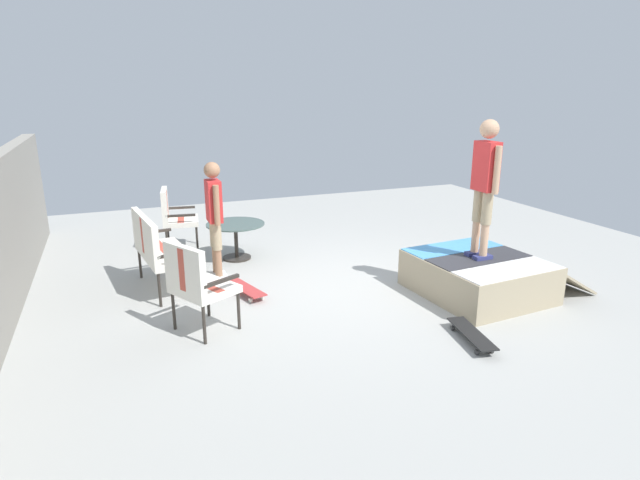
% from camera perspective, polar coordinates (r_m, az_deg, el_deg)
% --- Properties ---
extents(ground_plane, '(12.00, 12.00, 0.10)m').
position_cam_1_polar(ground_plane, '(7.13, 2.36, -5.50)').
color(ground_plane, '#A8A8A3').
extents(skate_ramp, '(1.68, 2.16, 0.50)m').
position_cam_1_polar(skate_ramp, '(7.11, 16.90, -3.70)').
color(skate_ramp, tan).
rests_on(skate_ramp, ground_plane).
extents(patio_bench, '(1.31, 0.71, 1.02)m').
position_cam_1_polar(patio_bench, '(7.14, -17.39, -0.55)').
color(patio_bench, '#2D2823').
rests_on(patio_bench, ground_plane).
extents(patio_chair_near_house, '(0.69, 0.63, 1.02)m').
position_cam_1_polar(patio_chair_near_house, '(8.88, -15.64, 2.79)').
color(patio_chair_near_house, '#2D2823').
rests_on(patio_chair_near_house, ground_plane).
extents(patio_chair_by_wall, '(0.80, 0.77, 1.02)m').
position_cam_1_polar(patio_chair_by_wall, '(5.77, -13.38, -4.25)').
color(patio_chair_by_wall, '#2D2823').
rests_on(patio_chair_by_wall, ground_plane).
extents(patio_table, '(0.90, 0.90, 0.57)m').
position_cam_1_polar(patio_table, '(8.24, -9.13, 0.67)').
color(patio_table, '#2D2823').
rests_on(patio_table, ground_plane).
extents(person_watching, '(0.48, 0.24, 1.63)m').
position_cam_1_polar(person_watching, '(7.33, -11.41, 2.98)').
color(person_watching, silver).
rests_on(person_watching, ground_plane).
extents(person_skater, '(0.48, 0.24, 1.73)m').
position_cam_1_polar(person_skater, '(6.79, 17.50, 6.37)').
color(person_skater, navy).
rests_on(person_skater, skate_ramp).
extents(skateboard_by_bench, '(0.82, 0.41, 0.10)m').
position_cam_1_polar(skateboard_by_bench, '(6.90, -8.19, -5.20)').
color(skateboard_by_bench, '#B23838').
rests_on(skateboard_by_bench, ground_plane).
extents(skateboard_spare, '(0.82, 0.34, 0.10)m').
position_cam_1_polar(skateboard_spare, '(5.85, 16.14, -9.78)').
color(skateboard_spare, black).
rests_on(skateboard_spare, ground_plane).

